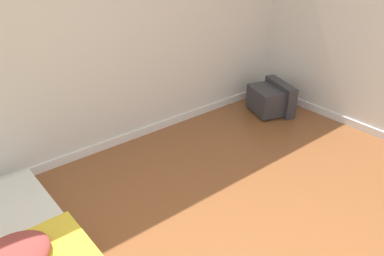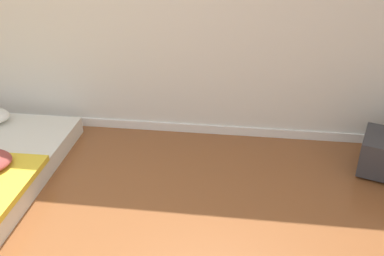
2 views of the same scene
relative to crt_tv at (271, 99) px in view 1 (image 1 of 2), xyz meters
The scene contains 2 objects.
wall_back 2.66m from the crt_tv, 166.99° to the left, with size 7.99×0.08×2.60m.
crt_tv is the anchor object (origin of this frame).
Camera 1 is at (-1.16, -0.53, 2.11)m, focal length 35.00 mm.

